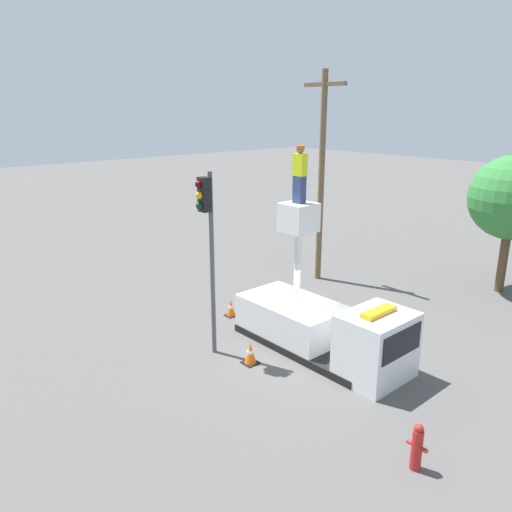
{
  "coord_description": "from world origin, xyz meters",
  "views": [
    {
      "loc": [
        9.95,
        -11.01,
        7.51
      ],
      "look_at": [
        -1.19,
        -1.27,
        3.07
      ],
      "focal_mm": 35.0,
      "sensor_mm": 36.0,
      "label": 1
    }
  ],
  "objects": [
    {
      "name": "fire_hydrant",
      "position": [
        5.43,
        -2.48,
        0.54
      ],
      "size": [
        0.48,
        0.24,
        1.11
      ],
      "color": "#B2231E",
      "rests_on": "ground"
    },
    {
      "name": "utility_pole",
      "position": [
        -4.42,
        5.3,
        4.83
      ],
      "size": [
        2.2,
        0.26,
        9.0
      ],
      "color": "brown",
      "rests_on": "ground"
    },
    {
      "name": "bucket_truck",
      "position": [
        0.43,
        0.0,
        0.87
      ],
      "size": [
        5.93,
        2.13,
        4.66
      ],
      "color": "black",
      "rests_on": "ground"
    },
    {
      "name": "traffic_light_pole",
      "position": [
        -1.76,
        -2.67,
        4.05
      ],
      "size": [
        0.34,
        0.57,
        5.74
      ],
      "color": "#515156",
      "rests_on": "ground"
    },
    {
      "name": "traffic_cone_curbside",
      "position": [
        -0.44,
        -2.16,
        0.32
      ],
      "size": [
        0.46,
        0.46,
        0.67
      ],
      "color": "black",
      "rests_on": "ground"
    },
    {
      "name": "ground_plane",
      "position": [
        0.0,
        0.0,
        0.0
      ],
      "size": [
        120.0,
        120.0,
        0.0
      ],
      "primitive_type": "plane",
      "color": "#565451"
    },
    {
      "name": "traffic_cone_rear",
      "position": [
        -3.65,
        -0.36,
        0.3
      ],
      "size": [
        0.4,
        0.4,
        0.63
      ],
      "color": "black",
      "rests_on": "ground"
    },
    {
      "name": "worker",
      "position": [
        -0.62,
        0.0,
        5.54
      ],
      "size": [
        0.4,
        0.26,
        1.75
      ],
      "color": "navy",
      "rests_on": "bucket_truck"
    },
    {
      "name": "tree_left_bg",
      "position": [
        1.78,
        9.86,
        3.98
      ],
      "size": [
        3.41,
        3.41,
        5.71
      ],
      "color": "brown",
      "rests_on": "ground"
    }
  ]
}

